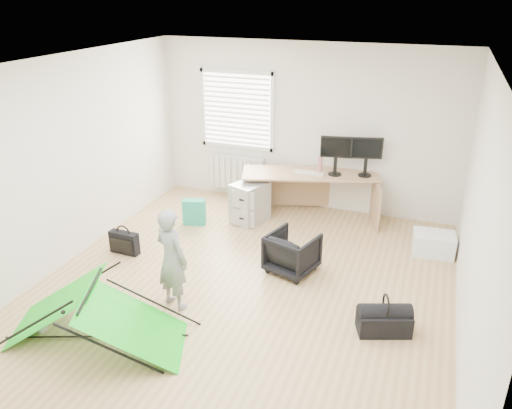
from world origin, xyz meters
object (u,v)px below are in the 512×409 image
(desk, at_px, (309,194))
(kite, at_px, (94,314))
(person, at_px, (172,259))
(monitor_right, at_px, (366,162))
(thermos, at_px, (320,165))
(filing_cabinet, at_px, (250,202))
(laptop_bag, at_px, (124,243))
(storage_crate, at_px, (433,244))
(duffel_bag, at_px, (384,322))
(monitor_left, at_px, (336,161))
(office_chair, at_px, (292,253))

(desk, xyz_separation_m, kite, (-1.31, -3.85, -0.06))
(desk, distance_m, person, 3.15)
(monitor_right, relative_size, thermos, 1.81)
(filing_cabinet, xyz_separation_m, laptop_bag, (-1.28, -1.59, -0.16))
(monitor_right, height_order, storage_crate, monitor_right)
(person, xyz_separation_m, kite, (-0.49, -0.83, -0.32))
(person, bearing_deg, desk, -85.15)
(storage_crate, bearing_deg, duffel_bag, -101.91)
(person, bearing_deg, monitor_left, -91.50)
(person, height_order, kite, person)
(thermos, relative_size, storage_crate, 0.48)
(filing_cabinet, bearing_deg, kite, -77.16)
(monitor_right, xyz_separation_m, kite, (-2.15, -4.00, -0.66))
(kite, bearing_deg, person, 37.81)
(monitor_right, height_order, laptop_bag, monitor_right)
(desk, height_order, duffel_bag, desk)
(kite, xyz_separation_m, duffel_bag, (2.86, 1.17, -0.18))
(laptop_bag, bearing_deg, office_chair, 10.64)
(filing_cabinet, distance_m, laptop_bag, 2.05)
(office_chair, xyz_separation_m, storage_crate, (1.72, 1.14, -0.11))
(monitor_right, relative_size, kite, 0.25)
(filing_cabinet, relative_size, kite, 0.33)
(filing_cabinet, height_order, laptop_bag, filing_cabinet)
(monitor_left, bearing_deg, kite, -123.90)
(office_chair, height_order, kite, kite)
(monitor_left, distance_m, thermos, 0.26)
(desk, height_order, kite, desk)
(office_chair, distance_m, laptop_bag, 2.37)
(filing_cabinet, bearing_deg, storage_crate, 19.21)
(desk, height_order, monitor_right, monitor_right)
(kite, bearing_deg, laptop_bag, 93.30)
(monitor_left, xyz_separation_m, kite, (-1.69, -3.89, -0.66))
(filing_cabinet, height_order, duffel_bag, filing_cabinet)
(person, distance_m, kite, 1.01)
(thermos, relative_size, person, 0.21)
(monitor_left, height_order, thermos, monitor_left)
(monitor_left, bearing_deg, desk, 174.72)
(thermos, xyz_separation_m, storage_crate, (1.83, -0.71, -0.71))
(filing_cabinet, bearing_deg, desk, 56.25)
(monitor_left, distance_m, person, 3.31)
(desk, bearing_deg, monitor_right, -7.97)
(filing_cabinet, height_order, person, person)
(office_chair, height_order, storage_crate, office_chair)
(monitor_right, bearing_deg, desk, 174.01)
(desk, relative_size, duffel_bag, 3.83)
(desk, distance_m, kite, 4.07)
(office_chair, relative_size, storage_crate, 1.07)
(desk, relative_size, monitor_left, 4.47)
(thermos, relative_size, duffel_bag, 0.47)
(desk, bearing_deg, kite, -126.67)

